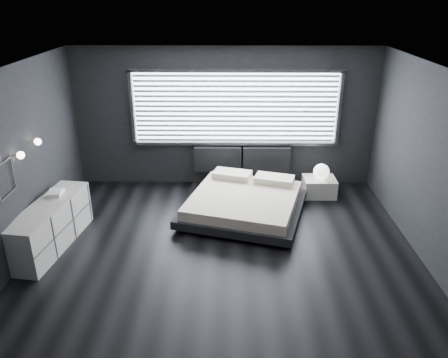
{
  "coord_description": "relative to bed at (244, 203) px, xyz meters",
  "views": [
    {
      "loc": [
        0.09,
        -5.72,
        3.76
      ],
      "look_at": [
        0.0,
        0.85,
        0.9
      ],
      "focal_mm": 35.0,
      "sensor_mm": 36.0,
      "label": 1
    }
  ],
  "objects": [
    {
      "name": "sconce_near",
      "position": [
        -3.24,
        -1.25,
        1.36
      ],
      "size": [
        0.18,
        0.11,
        0.11
      ],
      "color": "silver",
      "rests_on": "ground"
    },
    {
      "name": "headboard",
      "position": [
        -0.01,
        1.34,
        0.33
      ],
      "size": [
        1.96,
        0.16,
        0.52
      ],
      "color": "black",
      "rests_on": "ground"
    },
    {
      "name": "window",
      "position": [
        -0.16,
        1.39,
        1.37
      ],
      "size": [
        4.14,
        0.09,
        1.52
      ],
      "color": "white",
      "rests_on": "ground"
    },
    {
      "name": "room",
      "position": [
        -0.36,
        -1.3,
        1.16
      ],
      "size": [
        6.04,
        6.0,
        2.8
      ],
      "color": "black",
      "rests_on": "ground"
    },
    {
      "name": "orb_lamp",
      "position": [
        1.52,
        0.82,
        0.27
      ],
      "size": [
        0.31,
        0.31,
        0.31
      ],
      "primitive_type": "sphere",
      "color": "white",
      "rests_on": "nightstand"
    },
    {
      "name": "dresser",
      "position": [
        -3.07,
        -1.08,
        0.12
      ],
      "size": [
        0.76,
        1.87,
        0.72
      ],
      "color": "silver",
      "rests_on": "ground"
    },
    {
      "name": "book_stack",
      "position": [
        -3.08,
        -0.71,
        0.51
      ],
      "size": [
        0.26,
        0.33,
        0.06
      ],
      "color": "white",
      "rests_on": "dresser"
    },
    {
      "name": "bed",
      "position": [
        0.0,
        0.0,
        0.0
      ],
      "size": [
        2.48,
        2.41,
        0.52
      ],
      "color": "black",
      "rests_on": "ground"
    },
    {
      "name": "sconce_far",
      "position": [
        -3.24,
        -0.65,
        1.36
      ],
      "size": [
        0.18,
        0.11,
        0.11
      ],
      "color": "silver",
      "rests_on": "ground"
    },
    {
      "name": "wall_art_lower",
      "position": [
        -3.33,
        -1.6,
        1.14
      ],
      "size": [
        0.01,
        0.48,
        0.48
      ],
      "color": "#47474C",
      "rests_on": "ground"
    },
    {
      "name": "nightstand",
      "position": [
        1.51,
        0.85,
        -0.06
      ],
      "size": [
        0.63,
        0.52,
        0.36
      ],
      "primitive_type": "cube",
      "rotation": [
        0.0,
        0.0,
        0.01
      ],
      "color": "silver",
      "rests_on": "ground"
    }
  ]
}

